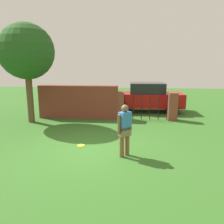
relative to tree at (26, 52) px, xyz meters
name	(u,v)px	position (x,y,z in m)	size (l,w,h in m)	color
ground_plane	(91,150)	(3.61, -3.34, -3.34)	(40.00, 40.00, 0.00)	#336623
brick_wall	(78,102)	(2.11, 1.06, -2.49)	(4.12, 0.50, 1.71)	brown
tree	(26,52)	(0.00, 0.00, 0.00)	(2.58, 2.58, 4.66)	brown
person	(125,128)	(4.73, -3.75, -2.44)	(0.42, 0.41, 1.62)	brown
fence_gate	(146,106)	(5.62, 1.06, -2.64)	(3.13, 0.44, 1.40)	brown
car	(147,97)	(5.77, 3.07, -2.48)	(4.26, 2.04, 1.72)	#A51111
frisbee_yellow	(81,145)	(3.18, -3.01, -3.33)	(0.27, 0.27, 0.02)	yellow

